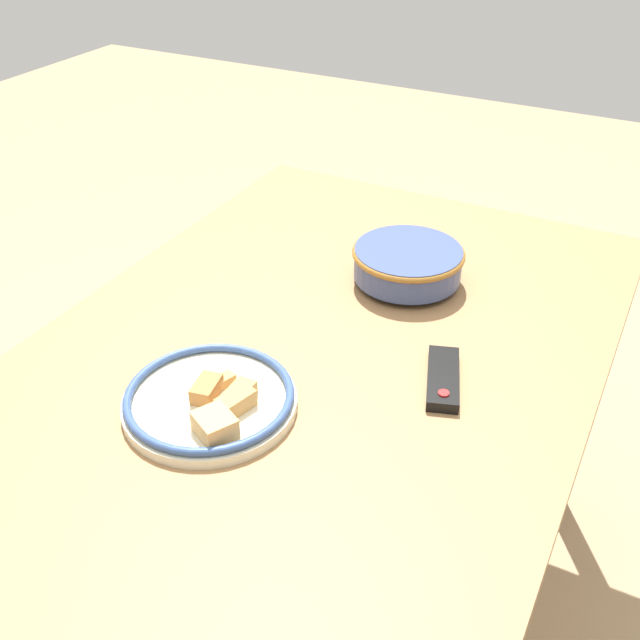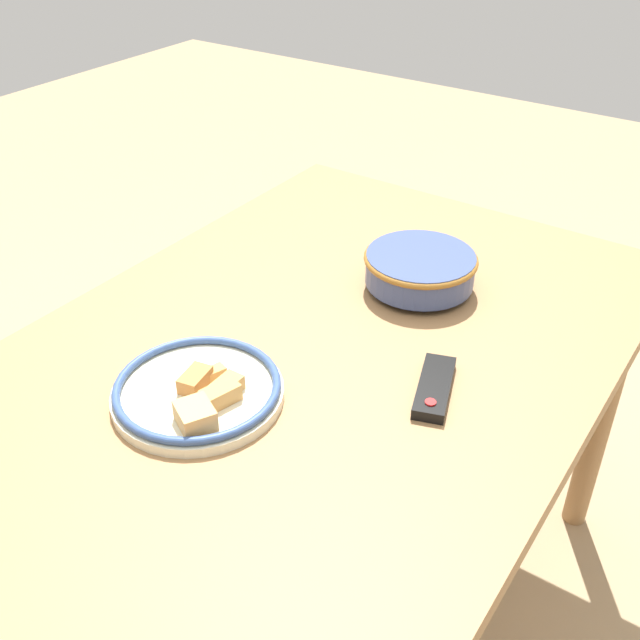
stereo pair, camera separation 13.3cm
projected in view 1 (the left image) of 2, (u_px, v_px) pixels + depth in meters
ground_plane at (308, 628)px, 1.73m from camera, size 8.00×8.00×0.00m
dining_table at (304, 396)px, 1.35m from camera, size 1.49×0.95×0.78m
noodle_bowl at (408, 263)px, 1.49m from camera, size 0.22×0.22×0.08m
food_plate at (211, 400)px, 1.18m from camera, size 0.28×0.28×0.05m
tv_remote at (443, 378)px, 1.24m from camera, size 0.16×0.10×0.02m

